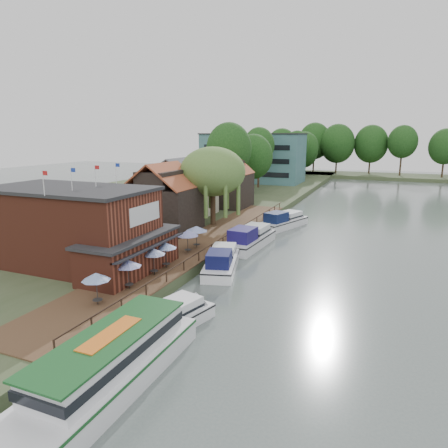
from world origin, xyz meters
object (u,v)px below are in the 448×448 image
at_px(pub, 88,228).
at_px(umbrella_0, 97,289).
at_px(willow, 213,187).
at_px(umbrella_2, 154,262).
at_px(umbrella_4, 188,242).
at_px(tour_boat, 104,366).
at_px(hotel_block, 253,157).
at_px(cruiser_2, 250,236).
at_px(cruiser_0, 165,317).
at_px(umbrella_5, 196,237).
at_px(swan, 147,354).
at_px(umbrella_3, 166,255).
at_px(cruiser_3, 284,219).
at_px(cottage_b, 181,187).
at_px(umbrella_1, 128,274).
at_px(cottage_a, 164,197).
at_px(cottage_c, 228,181).
at_px(cruiser_1, 222,258).

distance_m(pub, umbrella_0, 9.68).
relative_size(willow, umbrella_2, 4.39).
relative_size(umbrella_4, tour_boat, 0.17).
xyz_separation_m(hotel_block, cruiser_2, (18.37, -55.81, -5.82)).
bearing_deg(cruiser_0, willow, 122.18).
bearing_deg(umbrella_5, swan, -72.26).
bearing_deg(swan, umbrella_3, 115.49).
distance_m(pub, cruiser_0, 14.03).
relative_size(willow, cruiser_2, 0.96).
xyz_separation_m(umbrella_0, cruiser_0, (5.36, 0.18, -1.21)).
distance_m(cruiser_2, cruiser_3, 11.52).
relative_size(cottage_b, willow, 0.92).
bearing_deg(cottage_b, umbrella_1, -69.28).
xyz_separation_m(umbrella_3, umbrella_5, (-0.34, 6.89, 0.00)).
distance_m(cottage_a, cottage_b, 10.44).
bearing_deg(cruiser_0, umbrella_0, -163.31).
distance_m(hotel_block, swan, 83.63).
height_order(cottage_c, umbrella_1, cottage_c).
distance_m(cottage_a, tour_boat, 31.57).
relative_size(hotel_block, cottage_b, 2.65).
bearing_deg(cruiser_1, umbrella_3, -145.66).
bearing_deg(umbrella_3, cottage_c, 102.10).
relative_size(pub, cruiser_2, 1.85).
height_order(umbrella_3, umbrella_4, same).
height_order(pub, cruiser_2, pub).
xyz_separation_m(umbrella_1, swan, (5.74, -6.34, -2.07)).
bearing_deg(cruiser_0, cottage_a, 135.49).
bearing_deg(umbrella_4, cottage_c, 103.59).
xyz_separation_m(umbrella_1, umbrella_4, (-0.21, 10.32, 0.00)).
xyz_separation_m(pub, tour_boat, (12.33, -13.37, -3.15)).
bearing_deg(cruiser_3, umbrella_3, -81.67).
xyz_separation_m(hotel_block, willow, (11.50, -51.00, -0.94)).
bearing_deg(cruiser_2, umbrella_2, -99.36).
relative_size(cottage_c, umbrella_1, 3.58).
height_order(cottage_c, umbrella_4, cottage_c).
bearing_deg(umbrella_1, umbrella_2, 88.12).
relative_size(cottage_a, cruiser_2, 0.79).
height_order(umbrella_0, tour_boat, umbrella_0).
height_order(pub, cruiser_3, pub).
bearing_deg(umbrella_2, umbrella_4, 92.68).
distance_m(cottage_c, willow, 14.46).
bearing_deg(umbrella_3, tour_boat, -70.45).
distance_m(umbrella_2, cruiser_1, 7.41).
xyz_separation_m(cottage_b, cruiser_2, (14.37, -9.81, -3.92)).
relative_size(umbrella_2, cruiser_2, 0.22).
bearing_deg(cottage_c, swan, -74.06).
xyz_separation_m(cottage_b, umbrella_2, (10.88, -24.95, -2.96)).
bearing_deg(umbrella_3, hotel_block, 102.15).
height_order(cottage_c, cruiser_0, cottage_c).
distance_m(willow, umbrella_1, 23.99).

